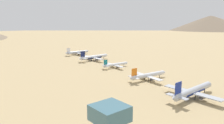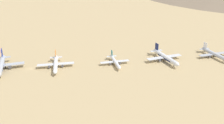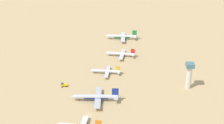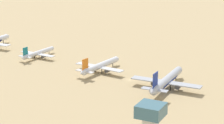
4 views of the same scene
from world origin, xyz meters
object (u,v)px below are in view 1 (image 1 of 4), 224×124
object	(u,v)px
parked_jet_5	(115,65)
parked_jet_6	(94,57)
parked_jet_3	(193,91)
parked_jet_4	(148,75)
parked_jet_7	(77,52)

from	to	relation	value
parked_jet_5	parked_jet_6	world-z (taller)	parked_jet_6
parked_jet_3	parked_jet_4	distance (m)	41.74
parked_jet_3	parked_jet_4	world-z (taller)	parked_jet_3
parked_jet_3	parked_jet_4	xyz separation A→B (m)	(8.87, 40.79, -0.57)
parked_jet_5	parked_jet_7	xyz separation A→B (m)	(11.67, 89.08, 0.46)
parked_jet_4	parked_jet_5	size ratio (longest dim) A/B	1.19
parked_jet_6	parked_jet_4	bearing A→B (deg)	-99.04
parked_jet_4	parked_jet_5	xyz separation A→B (m)	(8.55, 47.12, -0.57)
parked_jet_5	parked_jet_3	bearing A→B (deg)	-101.21
parked_jet_3	parked_jet_7	xyz separation A→B (m)	(29.09, 176.98, -0.68)
parked_jet_3	parked_jet_5	size ratio (longest dim) A/B	1.40
parked_jet_6	parked_jet_7	xyz separation A→B (m)	(5.83, 45.81, -0.45)
parked_jet_3	parked_jet_5	distance (m)	89.62
parked_jet_3	parked_jet_7	size ratio (longest dim) A/B	1.22
parked_jet_3	parked_jet_6	distance (m)	133.22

